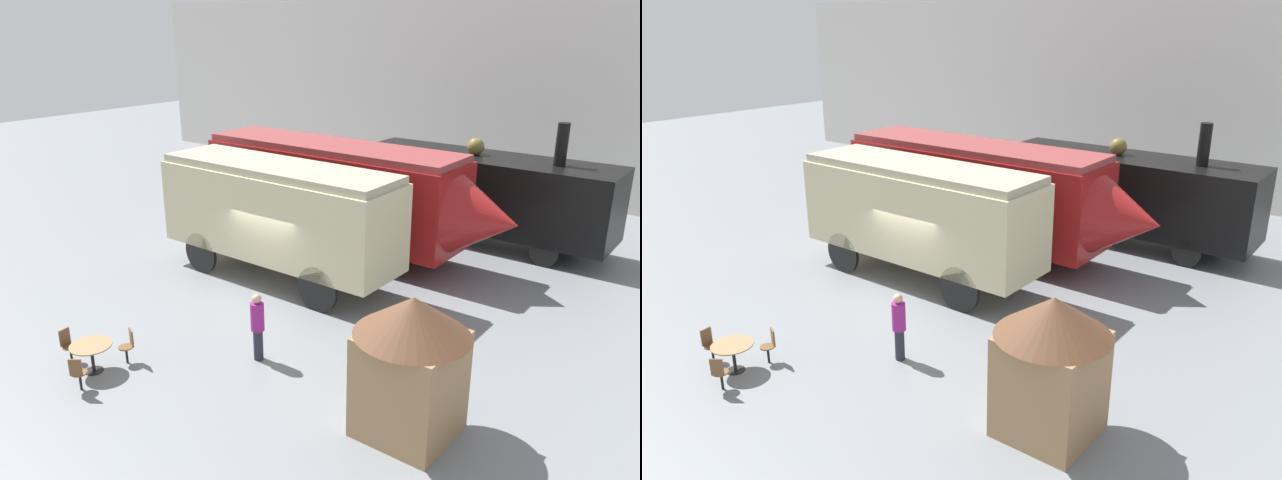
{
  "view_description": "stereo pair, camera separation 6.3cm",
  "coord_description": "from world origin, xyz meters",
  "views": [
    {
      "loc": [
        12.0,
        -13.29,
        7.95
      ],
      "look_at": [
        1.09,
        1.0,
        1.6
      ],
      "focal_mm": 35.0,
      "sensor_mm": 36.0,
      "label": 1
    },
    {
      "loc": [
        12.05,
        -13.25,
        7.95
      ],
      "look_at": [
        1.09,
        1.0,
        1.6
      ],
      "focal_mm": 35.0,
      "sensor_mm": 36.0,
      "label": 2
    }
  ],
  "objects": [
    {
      "name": "steam_locomotive",
      "position": [
        3.2,
        8.32,
        1.95
      ],
      "size": [
        9.45,
        2.66,
        4.71
      ],
      "color": "black",
      "rests_on": "ground_plane"
    },
    {
      "name": "backdrop_wall",
      "position": [
        0.0,
        15.39,
        4.5
      ],
      "size": [
        44.0,
        0.15,
        9.0
      ],
      "color": "silver",
      "rests_on": "ground_plane"
    },
    {
      "name": "cafe_chair_0",
      "position": [
        0.27,
        -6.9,
        0.51
      ],
      "size": [
        0.4,
        0.4,
        0.87
      ],
      "rotation": [
        0.0,
        0.0,
        8.49
      ],
      "color": "black",
      "rests_on": "ground_plane"
    },
    {
      "name": "cafe_table_near",
      "position": [
        -0.24,
        -6.21,
        0.59
      ],
      "size": [
        0.98,
        0.98,
        0.71
      ],
      "color": "black",
      "rests_on": "ground_plane"
    },
    {
      "name": "ticket_kiosk",
      "position": [
        6.88,
        -3.65,
        1.67
      ],
      "size": [
        2.34,
        2.34,
        3.0
      ],
      "color": "#99754C",
      "rests_on": "ground_plane"
    },
    {
      "name": "ground_plane",
      "position": [
        0.0,
        0.0,
        0.0
      ],
      "size": [
        80.0,
        80.0,
        0.0
      ],
      "primitive_type": "plane",
      "color": "gray"
    },
    {
      "name": "cafe_chair_1",
      "position": [
        0.11,
        -5.41,
        0.51
      ],
      "size": [
        0.38,
        0.4,
        0.87
      ],
      "rotation": [
        0.0,
        0.0,
        10.58
      ],
      "color": "black",
      "rests_on": "ground_plane"
    },
    {
      "name": "visitor_person",
      "position": [
        2.52,
        -3.38,
        0.96
      ],
      "size": [
        0.34,
        0.34,
        1.76
      ],
      "color": "#262633",
      "rests_on": "ground_plane"
    },
    {
      "name": "cafe_chair_2",
      "position": [
        -1.1,
        -6.3,
        0.51
      ],
      "size": [
        0.37,
        0.36,
        0.87
      ],
      "rotation": [
        0.0,
        0.0,
        12.68
      ],
      "color": "black",
      "rests_on": "ground_plane"
    },
    {
      "name": "passenger_coach_vintage",
      "position": [
        -0.41,
        0.81,
        2.31
      ],
      "size": [
        8.11,
        2.44,
        3.8
      ],
      "color": "beige",
      "rests_on": "ground_plane"
    },
    {
      "name": "streamlined_locomotive",
      "position": [
        -0.09,
        4.26,
        2.27
      ],
      "size": [
        11.8,
        2.63,
        3.87
      ],
      "color": "maroon",
      "rests_on": "ground_plane"
    }
  ]
}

